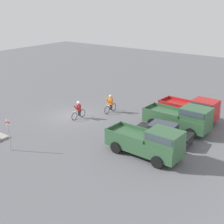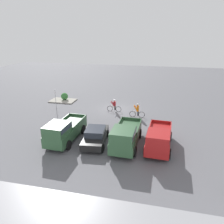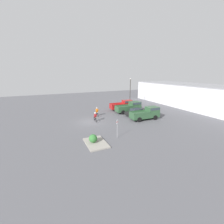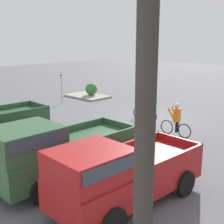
% 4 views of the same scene
% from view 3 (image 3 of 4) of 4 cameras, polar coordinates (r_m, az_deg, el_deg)
% --- Properties ---
extents(ground_plane, '(80.00, 80.00, 0.00)m').
position_cam_3_polar(ground_plane, '(26.47, -8.02, -3.70)').
color(ground_plane, '#56565B').
extents(warehouse_building, '(36.32, 10.81, 5.54)m').
position_cam_3_polar(warehouse_building, '(42.37, 30.23, 5.22)').
color(warehouse_building, silver).
rests_on(warehouse_building, ground_plane).
extents(pickup_truck_0, '(2.35, 5.25, 2.11)m').
position_cam_3_polar(pickup_truck_0, '(34.74, 4.19, 2.71)').
color(pickup_truck_0, maroon).
rests_on(pickup_truck_0, ground_plane).
extents(pickup_truck_1, '(2.31, 5.55, 2.24)m').
position_cam_3_polar(pickup_truck_1, '(32.49, 6.92, 1.92)').
color(pickup_truck_1, '#2D5133').
rests_on(pickup_truck_1, ground_plane).
extents(sedan_0, '(2.34, 4.55, 1.43)m').
position_cam_3_polar(sedan_0, '(30.16, 9.15, -0.04)').
color(sedan_0, black).
rests_on(sedan_0, ground_plane).
extents(pickup_truck_2, '(2.29, 5.50, 2.24)m').
position_cam_3_polar(pickup_truck_2, '(28.11, 13.15, -0.40)').
color(pickup_truck_2, '#2D5133').
rests_on(pickup_truck_2, ground_plane).
extents(cyclist_0, '(1.82, 0.46, 1.65)m').
position_cam_3_polar(cyclist_0, '(26.41, -6.40, -1.78)').
color(cyclist_0, black).
rests_on(cyclist_0, ground_plane).
extents(cyclist_1, '(1.83, 0.46, 1.77)m').
position_cam_3_polar(cyclist_1, '(29.61, -5.78, 0.14)').
color(cyclist_1, black).
rests_on(cyclist_1, ground_plane).
extents(fire_lane_sign, '(0.13, 0.29, 2.49)m').
position_cam_3_polar(fire_lane_sign, '(19.50, 2.01, -5.68)').
color(fire_lane_sign, '#9E9EA3').
rests_on(fire_lane_sign, ground_plane).
extents(lamppost, '(0.36, 0.36, 6.95)m').
position_cam_3_polar(lamppost, '(40.23, 6.94, 8.56)').
color(lamppost, '#2D2823').
rests_on(lamppost, ground_plane).
extents(curb_island, '(3.57, 2.36, 0.15)m').
position_cam_3_polar(curb_island, '(18.57, -6.14, -11.65)').
color(curb_island, gray).
rests_on(curb_island, ground_plane).
extents(shrub, '(1.01, 1.01, 1.01)m').
position_cam_3_polar(shrub, '(18.37, -7.24, -9.97)').
color(shrub, '#337033').
rests_on(shrub, curb_island).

